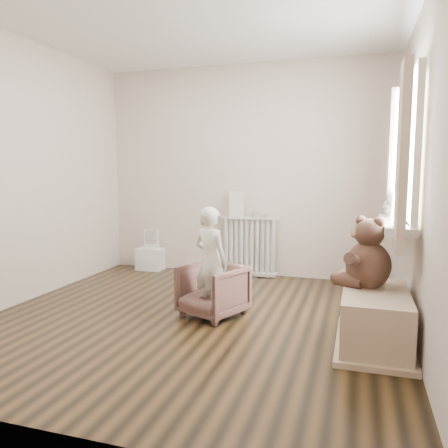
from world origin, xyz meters
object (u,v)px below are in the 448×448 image
(armchair, at_px, (213,290))
(child, at_px, (211,262))
(radiator, at_px, (249,245))
(plush_cat, at_px, (392,206))
(toy_vanity, at_px, (150,249))
(teddy_bear, at_px, (369,255))
(toy_bench, at_px, (375,320))

(armchair, distance_m, child, 0.28)
(radiator, relative_size, plush_cat, 2.72)
(child, bearing_deg, toy_vanity, -24.90)
(toy_vanity, xyz_separation_m, teddy_bear, (2.71, -1.71, 0.40))
(toy_bench, relative_size, plush_cat, 3.28)
(toy_vanity, distance_m, plush_cat, 3.17)
(child, bearing_deg, armchair, -66.38)
(radiator, bearing_deg, toy_vanity, -178.72)
(radiator, height_order, child, child)
(toy_bench, bearing_deg, armchair, 168.13)
(child, bearing_deg, toy_bench, -166.24)
(toy_bench, xyz_separation_m, plush_cat, (0.14, 0.77, 0.80))
(teddy_bear, distance_m, plush_cat, 0.77)
(teddy_bear, bearing_deg, plush_cat, 95.97)
(radiator, distance_m, child, 1.61)
(toy_vanity, bearing_deg, toy_bench, -33.24)
(plush_cat, bearing_deg, child, -175.02)
(radiator, height_order, plush_cat, plush_cat)
(child, bearing_deg, teddy_bear, -162.35)
(radiator, xyz_separation_m, child, (0.05, -1.60, 0.12))
(radiator, distance_m, toy_bench, 2.34)
(plush_cat, bearing_deg, toy_bench, -114.69)
(toy_vanity, relative_size, toy_bench, 0.59)
(toy_vanity, relative_size, armchair, 1.03)
(toy_bench, bearing_deg, teddy_bear, 120.45)
(armchair, relative_size, child, 0.53)
(teddy_bear, bearing_deg, toy_vanity, 170.22)
(toy_bench, bearing_deg, toy_vanity, 146.76)
(toy_vanity, bearing_deg, radiator, 1.28)
(child, height_order, plush_cat, plush_cat)
(toy_bench, relative_size, teddy_bear, 1.67)
(radiator, bearing_deg, teddy_bear, -51.90)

